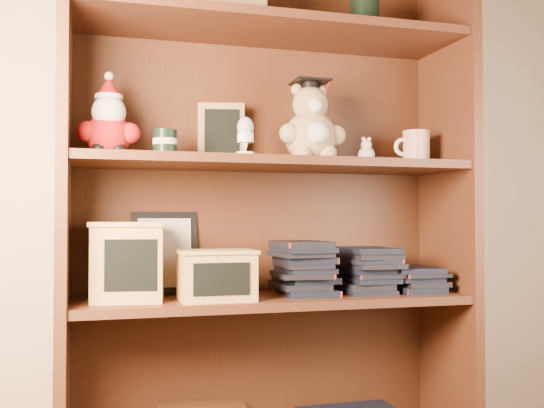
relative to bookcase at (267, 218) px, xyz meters
The scene contains 16 objects.
bookcase is the anchor object (origin of this frame).
shelf_lower 0.25m from the bookcase, 87.06° to the right, with size 1.14×0.33×0.02m.
shelf_upper 0.17m from the bookcase, 87.06° to the right, with size 1.14×0.33×0.02m.
santa_plush 0.54m from the bookcase, behind, with size 0.17×0.12×0.24m.
teachers_tin 0.38m from the bookcase, behind, with size 0.07×0.07×0.08m.
chalkboard_plaque 0.30m from the bookcase, 153.15° to the left, with size 0.14×0.09×0.18m.
egg_cup 0.28m from the bookcase, 127.49° to the right, with size 0.05×0.05×0.11m.
grad_teddy_bear 0.30m from the bookcase, 25.39° to the right, with size 0.21×0.18×0.25m.
pink_figurine 0.37m from the bookcase, ahead, with size 0.05×0.05×0.08m.
teacher_mug 0.53m from the bookcase, ahead, with size 0.12×0.08×0.10m.
certificate_frame 0.33m from the bookcase, 163.48° to the left, with size 0.20×0.05×0.25m.
treats_box 0.43m from the bookcase, behind, with size 0.22×0.22×0.22m.
pencils_box 0.26m from the bookcase, 146.51° to the right, with size 0.21×0.15×0.14m.
book_stack_left 0.19m from the bookcase, 27.20° to the right, with size 0.14×0.20×0.16m.
book_stack_mid 0.35m from the bookcase, ahead, with size 0.14×0.20×0.14m.
book_stack_right 0.50m from the bookcase, ahead, with size 0.14×0.20×0.08m.
Camera 1 is at (-0.73, -0.50, 0.77)m, focal length 42.00 mm.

